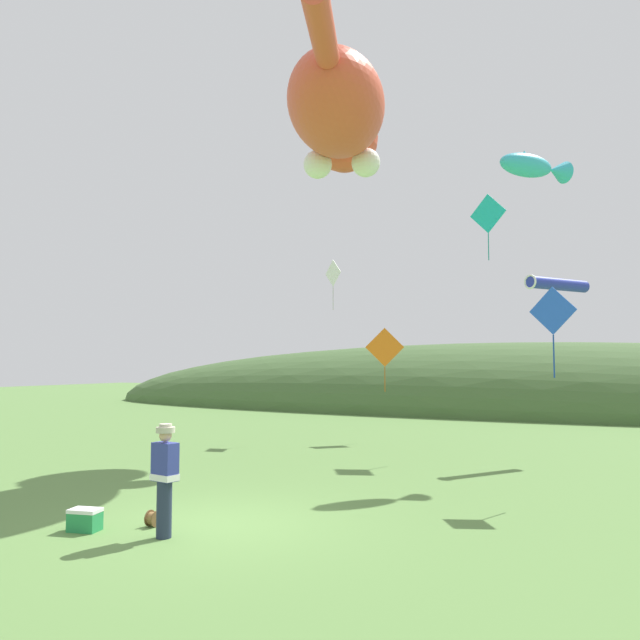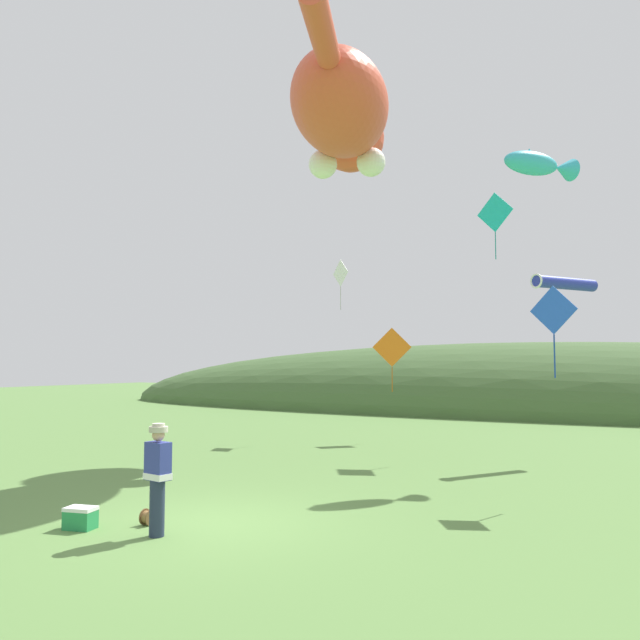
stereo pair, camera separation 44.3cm
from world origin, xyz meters
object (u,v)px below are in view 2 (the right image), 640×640
at_px(kite_giant_cat, 343,116).
at_px(kite_diamond_blue, 553,311).
at_px(kite_tube_streamer, 564,283).
at_px(kite_spool, 148,517).
at_px(kite_diamond_white, 341,274).
at_px(kite_diamond_orange, 392,348).
at_px(kite_diamond_teal, 495,213).
at_px(festival_attendant, 158,475).
at_px(picnic_cooler, 80,518).
at_px(kite_fish_windsock, 538,164).

height_order(kite_giant_cat, kite_diamond_blue, kite_giant_cat).
bearing_deg(kite_tube_streamer, kite_spool, -115.31).
bearing_deg(kite_tube_streamer, kite_diamond_white, 169.45).
xyz_separation_m(kite_diamond_orange, kite_diamond_teal, (3.88, -0.57, 4.37)).
height_order(festival_attendant, kite_tube_streamer, kite_tube_streamer).
distance_m(kite_giant_cat, kite_diamond_white, 6.43).
bearing_deg(kite_diamond_orange, kite_spool, -87.08).
distance_m(picnic_cooler, kite_giant_cat, 13.68).
relative_size(kite_tube_streamer, kite_diamond_teal, 1.01).
height_order(festival_attendant, kite_giant_cat, kite_giant_cat).
relative_size(kite_spool, kite_diamond_orange, 0.12).
bearing_deg(kite_diamond_orange, festival_attendant, -84.59).
bearing_deg(picnic_cooler, kite_diamond_white, 97.93).
bearing_deg(festival_attendant, kite_giant_cat, 96.79).
height_order(festival_attendant, kite_diamond_orange, kite_diamond_orange).
xyz_separation_m(kite_diamond_orange, kite_diamond_blue, (6.51, -7.41, 0.51)).
bearing_deg(kite_tube_streamer, kite_diamond_orange, 165.94).
bearing_deg(festival_attendant, kite_tube_streamer, 68.01).
distance_m(kite_giant_cat, kite_fish_windsock, 5.94).
xyz_separation_m(festival_attendant, kite_diamond_blue, (5.24, 5.98, 2.86)).
relative_size(festival_attendant, kite_fish_windsock, 0.77).
height_order(kite_diamond_orange, kite_diamond_teal, kite_diamond_teal).
xyz_separation_m(kite_spool, kite_diamond_white, (-2.72, 12.94, 6.01)).
xyz_separation_m(kite_spool, kite_giant_cat, (-0.46, 8.54, 10.12)).
xyz_separation_m(festival_attendant, kite_diamond_teal, (2.61, 12.83, 6.73)).
relative_size(kite_spool, kite_diamond_teal, 0.12).
xyz_separation_m(kite_fish_windsock, kite_diamond_teal, (-1.79, 2.64, -0.59)).
bearing_deg(kite_spool, festival_attendant, -36.47).
height_order(kite_fish_windsock, kite_diamond_white, kite_fish_windsock).
relative_size(kite_diamond_orange, kite_diamond_blue, 1.20).
height_order(kite_tube_streamer, kite_diamond_teal, kite_diamond_teal).
distance_m(kite_giant_cat, kite_diamond_orange, 8.23).
relative_size(picnic_cooler, kite_diamond_teal, 0.25).
bearing_deg(kite_fish_windsock, kite_diamond_blue, -78.69).
relative_size(kite_diamond_white, kite_diamond_teal, 0.86).
xyz_separation_m(kite_tube_streamer, kite_diamond_blue, (0.44, -5.89, -1.28)).
xyz_separation_m(festival_attendant, kite_spool, (-0.61, 0.45, -0.82)).
distance_m(kite_tube_streamer, kite_diamond_white, 8.33).
distance_m(kite_tube_streamer, kite_diamond_orange, 6.50).
xyz_separation_m(kite_diamond_blue, kite_diamond_teal, (-2.63, 6.84, 3.86)).
bearing_deg(kite_diamond_blue, kite_giant_cat, 154.53).
bearing_deg(kite_spool, kite_fish_windsock, 62.78).
xyz_separation_m(kite_fish_windsock, kite_diamond_blue, (0.84, -4.20, -4.45)).
relative_size(kite_spool, picnic_cooler, 0.49).
bearing_deg(picnic_cooler, kite_diamond_blue, 43.13).
xyz_separation_m(kite_spool, kite_tube_streamer, (5.40, 11.43, 4.97)).
xyz_separation_m(kite_fish_windsock, kite_diamond_white, (-7.73, 3.20, -2.12)).
relative_size(kite_diamond_white, kite_diamond_blue, 1.00).
bearing_deg(picnic_cooler, festival_attendant, 10.30).
relative_size(picnic_cooler, kite_fish_windsock, 0.24).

